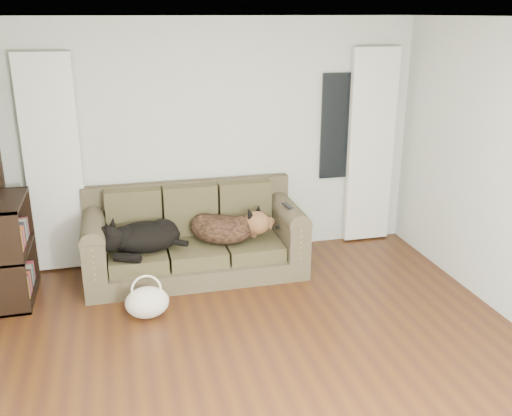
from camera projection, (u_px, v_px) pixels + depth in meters
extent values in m
plane|color=#3B1E11|center=(279.00, 376.00, 4.35)|extent=(5.00, 5.00, 0.00)
plane|color=white|center=(284.00, 17.00, 3.50)|extent=(5.00, 5.00, 0.00)
cube|color=#BABDB7|center=(216.00, 141.00, 6.22)|extent=(4.50, 0.04, 2.60)
cube|color=silver|center=(54.00, 166.00, 5.80)|extent=(0.55, 0.08, 2.25)
cube|color=silver|center=(371.00, 147.00, 6.61)|extent=(0.55, 0.08, 2.25)
cube|color=black|center=(342.00, 126.00, 6.49)|extent=(0.50, 0.03, 1.20)
cube|color=#433A2A|center=(195.00, 233.00, 5.93)|extent=(2.24, 0.97, 0.92)
ellipsoid|color=black|center=(141.00, 239.00, 5.71)|extent=(0.71, 0.49, 0.30)
ellipsoid|color=black|center=(225.00, 229.00, 5.95)|extent=(0.86, 0.81, 0.31)
cube|color=black|center=(287.00, 206.00, 5.91)|extent=(0.07, 0.18, 0.02)
ellipsoid|color=beige|center=(147.00, 301.00, 5.15)|extent=(0.48, 0.43, 0.29)
cube|color=black|center=(13.00, 250.00, 5.40)|extent=(0.38, 0.83, 1.00)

